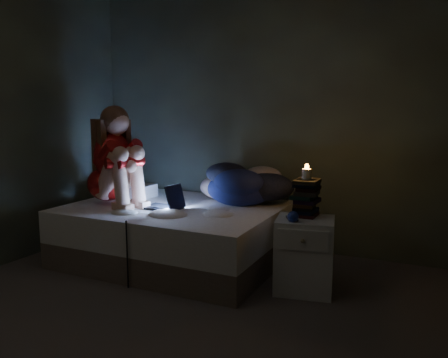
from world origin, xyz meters
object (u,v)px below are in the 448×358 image
Objects in this scene: bed at (175,233)px; woman at (107,155)px; laptop at (162,196)px; candle at (307,175)px; phone at (291,218)px; nightstand at (304,255)px.

bed is 2.06× the size of woman.
woman is 2.72× the size of laptop.
woman is 0.66m from laptop.
laptop is 1.28m from candle.
laptop is at bearing 19.46° from woman.
bed is 1.37m from candle.
candle is 0.34m from phone.
laptop reaches higher than phone.
candle is (1.82, 0.09, -0.08)m from woman.
woman is at bearing -174.16° from laptop.
bed is 5.59× the size of laptop.
woman reaches higher than bed.
laptop reaches higher than bed.
woman reaches higher than laptop.
laptop is 2.36× the size of phone.
candle reaches higher than laptop.
woman is 6.40× the size of phone.
phone is at bearing -165.12° from nightstand.
bed is 0.40m from laptop.
woman reaches higher than phone.
nightstand is at bearing 9.34° from phone.
woman is 1.96m from nightstand.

